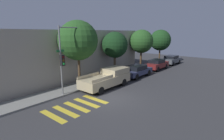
# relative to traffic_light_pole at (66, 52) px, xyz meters

# --- Properties ---
(ground_plane) EXTENTS (60.00, 60.00, 0.00)m
(ground_plane) POSITION_rel_traffic_light_pole_xyz_m (1.53, -3.37, -3.66)
(ground_plane) COLOR #333335
(sidewalk) EXTENTS (26.00, 2.28, 0.14)m
(sidewalk) POSITION_rel_traffic_light_pole_xyz_m (1.53, 0.97, -3.59)
(sidewalk) COLOR slate
(sidewalk) RESTS_ON ground
(building_row) EXTENTS (26.00, 6.00, 5.49)m
(building_row) POSITION_rel_traffic_light_pole_xyz_m (1.53, 5.51, -0.92)
(building_row) COLOR #A89E8E
(building_row) RESTS_ON ground
(crosswalk) EXTENTS (4.23, 2.60, 0.00)m
(crosswalk) POSITION_rel_traffic_light_pole_xyz_m (-1.19, -2.57, -3.66)
(crosswalk) COLOR gold
(crosswalk) RESTS_ON ground
(traffic_light_pole) EXTENTS (2.54, 0.56, 5.78)m
(traffic_light_pole) POSITION_rel_traffic_light_pole_xyz_m (0.00, 0.00, 0.00)
(traffic_light_pole) COLOR slate
(traffic_light_pole) RESTS_ON ground
(pickup_truck) EXTENTS (5.40, 2.06, 1.75)m
(pickup_truck) POSITION_rel_traffic_light_pole_xyz_m (3.73, -1.27, -2.76)
(pickup_truck) COLOR tan
(pickup_truck) RESTS_ON ground
(sedan_near_corner) EXTENTS (4.52, 1.85, 1.40)m
(sedan_near_corner) POSITION_rel_traffic_light_pole_xyz_m (9.06, -1.27, -2.91)
(sedan_near_corner) COLOR #2D3351
(sedan_near_corner) RESTS_ON ground
(sedan_middle) EXTENTS (4.41, 1.80, 1.47)m
(sedan_middle) POSITION_rel_traffic_light_pole_xyz_m (14.45, -1.27, -2.87)
(sedan_middle) COLOR maroon
(sedan_middle) RESTS_ON ground
(sedan_far_end) EXTENTS (4.43, 1.88, 1.48)m
(sedan_far_end) POSITION_rel_traffic_light_pole_xyz_m (19.90, -1.27, -2.87)
(sedan_far_end) COLOR #4C5156
(sedan_far_end) RESTS_ON ground
(tree_near_corner) EXTENTS (3.79, 3.79, 6.39)m
(tree_near_corner) POSITION_rel_traffic_light_pole_xyz_m (2.29, 1.18, 0.82)
(tree_near_corner) COLOR #4C3823
(tree_near_corner) RESTS_ON ground
(tree_midblock) EXTENTS (3.13, 3.13, 5.33)m
(tree_midblock) POSITION_rel_traffic_light_pole_xyz_m (7.88, 1.18, 0.09)
(tree_midblock) COLOR brown
(tree_midblock) RESTS_ON ground
(tree_far_end) EXTENTS (3.42, 3.42, 5.64)m
(tree_far_end) POSITION_rel_traffic_light_pole_xyz_m (14.12, 1.18, 0.26)
(tree_far_end) COLOR #4C3823
(tree_far_end) RESTS_ON ground
(tree_behind_truck) EXTENTS (3.61, 3.61, 5.70)m
(tree_behind_truck) POSITION_rel_traffic_light_pole_xyz_m (20.58, 1.18, 0.22)
(tree_behind_truck) COLOR #4C3823
(tree_behind_truck) RESTS_ON ground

